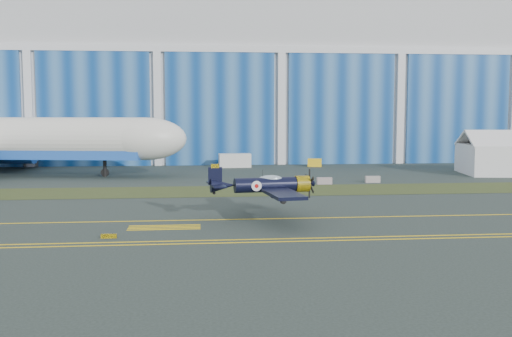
{
  "coord_description": "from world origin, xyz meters",
  "views": [
    {
      "loc": [
        -15.26,
        -57.85,
        9.72
      ],
      "look_at": [
        -9.1,
        3.98,
        3.7
      ],
      "focal_mm": 42.0,
      "sensor_mm": 36.0,
      "label": 1
    }
  ],
  "objects": [
    {
      "name": "barrier_b",
      "position": [
        1.57,
        19.57,
        0.45
      ],
      "size": [
        2.0,
        0.61,
        0.9
      ],
      "primitive_type": "cube",
      "rotation": [
        0.0,
        0.0,
        0.0
      ],
      "color": "gray",
      "rests_on": "ground"
    },
    {
      "name": "tent",
      "position": [
        32.95,
        29.32,
        3.41
      ],
      "size": [
        16.07,
        12.76,
        6.82
      ],
      "rotation": [
        0.0,
        0.0,
        -0.15
      ],
      "color": "white",
      "rests_on": "ground"
    },
    {
      "name": "hold_short_ladder",
      "position": [
        -18.0,
        -8.1,
        0.01
      ],
      "size": [
        6.0,
        2.4,
        0.02
      ],
      "primitive_type": null,
      "color": "yellow",
      "rests_on": "ground"
    },
    {
      "name": "barrier_c",
      "position": [
        8.44,
        20.64,
        0.45
      ],
      "size": [
        2.02,
        0.65,
        0.9
      ],
      "primitive_type": "cube",
      "rotation": [
        0.0,
        0.0,
        -0.03
      ],
      "color": "#9C9591",
      "rests_on": "ground"
    },
    {
      "name": "grass_median",
      "position": [
        0.0,
        14.0,
        0.02
      ],
      "size": [
        260.0,
        10.0,
        0.02
      ],
      "primitive_type": "cube",
      "color": "#475128",
      "rests_on": "ground"
    },
    {
      "name": "tug",
      "position": [
        5.23,
        44.49,
        0.69
      ],
      "size": [
        2.67,
        2.05,
        1.38
      ],
      "primitive_type": "cube",
      "rotation": [
        0.0,
        0.0,
        -0.27
      ],
      "color": "yellow",
      "rests_on": "ground"
    },
    {
      "name": "warbird",
      "position": [
        -9.1,
        -5.02,
        3.1
      ],
      "size": [
        12.45,
        14.38,
        3.89
      ],
      "rotation": [
        0.0,
        0.0,
        0.13
      ],
      "color": "black",
      "rests_on": "ground"
    },
    {
      "name": "edge_line_far",
      "position": [
        0.0,
        -13.5,
        0.01
      ],
      "size": [
        80.0,
        0.2,
        0.02
      ],
      "primitive_type": "cube",
      "color": "yellow",
      "rests_on": "ground"
    },
    {
      "name": "hangar",
      "position": [
        0.0,
        71.79,
        14.96
      ],
      "size": [
        220.0,
        45.7,
        30.0
      ],
      "color": "silver",
      "rests_on": "ground"
    },
    {
      "name": "taxiway_centreline",
      "position": [
        0.0,
        -5.0,
        0.01
      ],
      "size": [
        200.0,
        0.2,
        0.02
      ],
      "primitive_type": "cube",
      "color": "yellow",
      "rests_on": "ground"
    },
    {
      "name": "ground",
      "position": [
        0.0,
        0.0,
        0.0
      ],
      "size": [
        260.0,
        260.0,
        0.0
      ],
      "primitive_type": "plane",
      "color": "#2D3934",
      "rests_on": "ground"
    },
    {
      "name": "edge_line_near",
      "position": [
        0.0,
        -14.5,
        0.01
      ],
      "size": [
        80.0,
        0.2,
        0.02
      ],
      "primitive_type": "cube",
      "color": "yellow",
      "rests_on": "ground"
    },
    {
      "name": "guard_board_left",
      "position": [
        -22.0,
        -12.0,
        0.17
      ],
      "size": [
        1.2,
        0.15,
        0.35
      ],
      "primitive_type": "cube",
      "color": "yellow",
      "rests_on": "ground"
    },
    {
      "name": "barrier_a",
      "position": [
        -2.33,
        19.84,
        0.45
      ],
      "size": [
        2.07,
        0.9,
        0.9
      ],
      "primitive_type": "cube",
      "rotation": [
        0.0,
        0.0,
        -0.15
      ],
      "color": "gray",
      "rests_on": "ground"
    },
    {
      "name": "shipping_container",
      "position": [
        -8.72,
        44.54,
        1.18
      ],
      "size": [
        5.57,
        2.53,
        2.35
      ],
      "primitive_type": "cube",
      "rotation": [
        0.0,
        0.0,
        0.07
      ],
      "color": "silver",
      "rests_on": "ground"
    }
  ]
}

